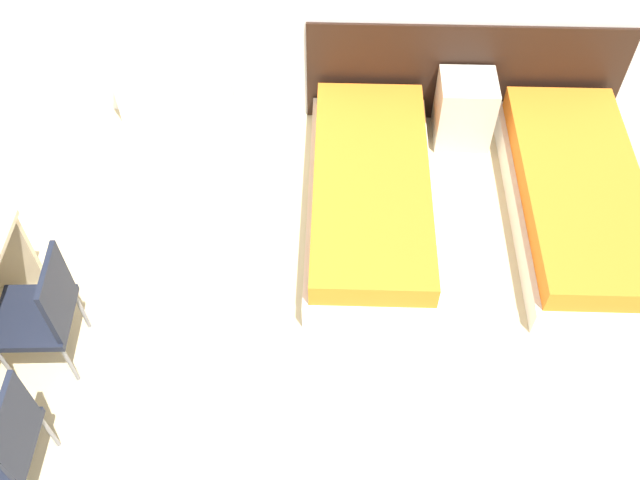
{
  "coord_description": "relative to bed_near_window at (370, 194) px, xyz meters",
  "views": [
    {
      "loc": [
        0.08,
        -0.53,
        3.94
      ],
      "look_at": [
        0.0,
        2.17,
        0.55
      ],
      "focal_mm": 40.0,
      "sensor_mm": 36.0,
      "label": 1
    }
  ],
  "objects": [
    {
      "name": "headboard_panel",
      "position": [
        0.73,
        1.04,
        0.25
      ],
      "size": [
        2.44,
        0.03,
        0.87
      ],
      "color": "black",
      "rests_on": "ground_plane"
    },
    {
      "name": "bed_near_window",
      "position": [
        0.0,
        0.0,
        0.0
      ],
      "size": [
        0.88,
        2.02,
        0.38
      ],
      "color": "silver",
      "rests_on": "ground_plane"
    },
    {
      "name": "bed_near_door",
      "position": [
        1.46,
        0.0,
        0.0
      ],
      "size": [
        0.88,
        2.02,
        0.38
      ],
      "color": "silver",
      "rests_on": "ground_plane"
    },
    {
      "name": "nightstand",
      "position": [
        0.73,
        0.81,
        0.09
      ],
      "size": [
        0.42,
        0.39,
        0.55
      ],
      "color": "beige",
      "rests_on": "ground_plane"
    },
    {
      "name": "radiator",
      "position": [
        -1.54,
        0.96,
        0.04
      ],
      "size": [
        0.91,
        0.12,
        0.46
      ],
      "color": "silver",
      "rests_on": "ground_plane"
    },
    {
      "name": "chair_near_laptop",
      "position": [
        -1.92,
        -1.23,
        0.29
      ],
      "size": [
        0.46,
        0.46,
        0.88
      ],
      "rotation": [
        0.0,
        0.0,
        0.05
      ],
      "color": "black",
      "rests_on": "ground_plane"
    }
  ]
}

